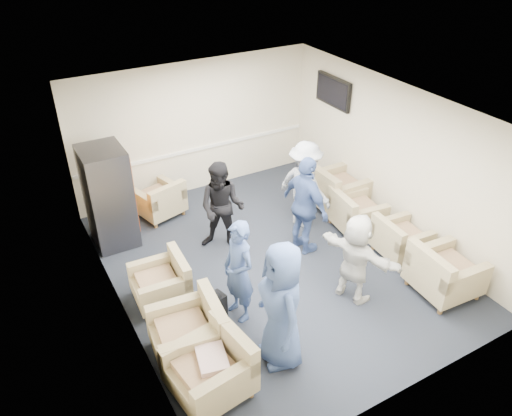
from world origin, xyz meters
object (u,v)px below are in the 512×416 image
vending_machine (109,197)px  person_back_left (222,207)px  armchair_right_far (335,191)px  person_mid_right (306,206)px  armchair_left_far (164,283)px  person_back_right (305,185)px  person_front_left (282,306)px  armchair_corner (160,201)px  person_mid_left (239,272)px  armchair_left_mid (192,334)px  armchair_right_near (442,274)px  armchair_right_midfar (354,214)px  person_front_right (356,258)px  armchair_left_near (213,369)px  armchair_right_midnear (399,240)px

vending_machine → person_back_left: 1.96m
armchair_right_far → person_mid_right: size_ratio=0.54×
person_back_left → armchair_left_far: bearing=-109.4°
armchair_right_far → person_back_right: (-0.85, -0.14, 0.45)m
person_front_left → armchair_corner: bearing=-167.7°
person_mid_left → person_mid_right: person_mid_right is taller
armchair_left_mid → armchair_left_far: 1.20m
armchair_right_far → person_mid_left: bearing=119.5°
person_back_right → armchair_right_near: bearing=176.9°
armchair_left_mid → armchair_right_midfar: size_ratio=1.08×
person_mid_right → armchair_corner: bearing=31.6°
armchair_right_near → armchair_left_far: bearing=66.2°
armchair_right_midfar → armchair_corner: bearing=59.8°
vending_machine → person_front_right: bearing=-50.0°
armchair_right_midfar → person_mid_right: person_mid_right is taller
armchair_left_near → person_front_right: (2.59, 0.52, 0.37)m
armchair_left_far → armchair_corner: 2.42m
armchair_right_near → armchair_right_far: (0.10, 2.82, 0.02)m
armchair_right_midfar → person_mid_left: bearing=114.6°
armchair_left_mid → armchair_right_midnear: bearing=100.5°
person_back_left → person_back_right: 1.64m
vending_machine → armchair_right_midfar: bearing=-24.8°
armchair_right_far → person_back_right: size_ratio=0.57×
armchair_right_midfar → armchair_right_far: 0.78m
armchair_left_near → armchair_right_near: size_ratio=1.05×
armchair_left_far → armchair_right_near: 4.25m
person_back_left → armchair_corner: bearing=152.7°
armchair_right_midnear → armchair_corner: size_ratio=0.84×
armchair_right_near → person_mid_right: (-1.20, 1.98, 0.53)m
person_front_right → armchair_right_midfar: bearing=-58.1°
person_front_left → person_front_right: (1.60, 0.48, -0.18)m
vending_machine → person_mid_right: (2.78, -1.90, -0.01)m
armchair_left_mid → person_front_left: size_ratio=0.54×
armchair_corner → person_front_right: bearing=100.4°
armchair_left_mid → vending_machine: (-0.16, 3.12, 0.54)m
armchair_right_far → armchair_corner: armchair_right_far is taller
armchair_right_near → person_back_left: person_back_left is taller
armchair_right_midfar → person_back_left: person_back_left is taller
armchair_left_mid → armchair_corner: size_ratio=1.01×
armchair_right_midnear → person_back_right: 1.91m
person_front_left → person_mid_left: bearing=-164.3°
person_mid_left → armchair_left_near: bearing=-48.9°
armchair_corner → person_front_left: size_ratio=0.54×
armchair_left_near → armchair_right_midnear: (3.93, 0.96, -0.05)m
armchair_right_far → person_back_right: 0.97m
person_front_left → armchair_right_far: bearing=142.8°
armchair_right_far → armchair_right_midfar: bearing=170.0°
person_mid_right → person_front_right: size_ratio=1.21×
person_back_left → person_mid_right: size_ratio=0.92×
armchair_left_near → armchair_right_far: armchair_right_far is taller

